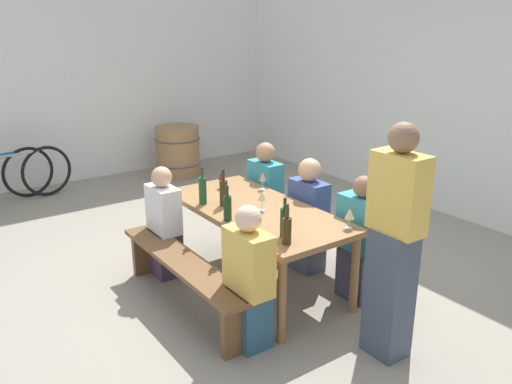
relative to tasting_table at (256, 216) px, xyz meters
name	(u,v)px	position (x,y,z in m)	size (l,w,h in m)	color
ground_plane	(256,283)	(0.00, 0.00, -0.67)	(24.00, 24.00, 0.00)	gray
back_wall	(475,87)	(0.00, 3.13, 0.93)	(14.00, 0.20, 3.20)	silver
side_wall	(86,72)	(-4.38, 0.00, 0.93)	(0.20, 6.67, 3.20)	silver
tasting_table	(256,216)	(0.00, 0.00, 0.00)	(1.90, 0.88, 0.75)	olive
bench_near	(184,270)	(0.00, -0.74, -0.32)	(1.80, 0.30, 0.45)	brown
bench_far	(317,231)	(0.00, 0.74, -0.32)	(1.80, 0.30, 0.45)	brown
wine_bottle_0	(228,208)	(0.11, -0.37, 0.19)	(0.07, 0.07, 0.30)	#143319
wine_bottle_1	(287,230)	(0.77, -0.26, 0.19)	(0.07, 0.07, 0.31)	#332814
wine_bottle_2	(285,222)	(0.65, -0.19, 0.20)	(0.07, 0.07, 0.31)	#143319
wine_bottle_3	(224,192)	(-0.23, -0.19, 0.20)	(0.07, 0.07, 0.33)	#332814
wine_bottle_4	(203,190)	(-0.37, -0.33, 0.21)	(0.07, 0.07, 0.34)	#194723
wine_glass_0	(222,176)	(-0.68, 0.06, 0.20)	(0.07, 0.07, 0.18)	silver
wine_glass_1	(350,214)	(0.82, 0.33, 0.20)	(0.08, 0.08, 0.17)	silver
wine_glass_2	(263,177)	(-0.40, 0.36, 0.20)	(0.06, 0.06, 0.18)	silver
wine_glass_3	(262,197)	(0.08, 0.01, 0.21)	(0.07, 0.07, 0.17)	silver
seated_guest_near_0	(164,225)	(-0.66, -0.59, -0.17)	(0.38, 0.24, 1.08)	#422D45
seated_guest_near_1	(249,282)	(0.74, -0.59, -0.15)	(0.41, 0.24, 1.11)	#2E536D
seated_guest_far_0	(265,198)	(-0.66, 0.59, -0.13)	(0.39, 0.24, 1.14)	#34283E
seated_guest_far_1	(308,218)	(0.03, 0.59, -0.14)	(0.40, 0.24, 1.12)	#465169
seated_guest_far_2	(360,243)	(0.71, 0.59, -0.15)	(0.42, 0.24, 1.12)	#3C3C4F
standing_host	(394,248)	(1.41, 0.17, 0.17)	(0.38, 0.24, 1.72)	#40495A
wine_barrel	(178,151)	(-3.67, 1.09, -0.29)	(0.71, 0.71, 0.77)	#9E7247
parked_bicycle_0	(7,177)	(-3.71, -1.39, -0.30)	(0.34, 1.72, 0.90)	black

